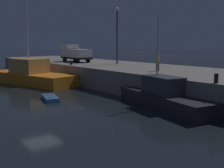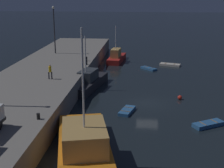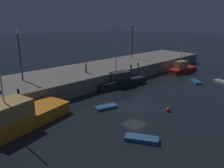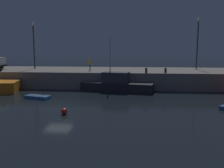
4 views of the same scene
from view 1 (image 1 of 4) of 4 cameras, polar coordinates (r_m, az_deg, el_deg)
name	(u,v)px [view 1 (image 1 of 4)]	position (r m, az deg, el deg)	size (l,w,h in m)	color
ground_plane	(41,110)	(21.19, -14.56, -5.25)	(320.00, 320.00, 0.00)	black
pier_quay	(163,80)	(29.06, 10.51, 0.84)	(68.40, 10.75, 2.27)	gray
fishing_boat_blue	(31,75)	(35.17, -16.55, 1.84)	(13.36, 6.70, 10.05)	orange
fishing_boat_white	(164,97)	(21.34, 10.68, -2.65)	(9.43, 4.09, 6.91)	#232328
rowboat_white_mid	(50,98)	(24.66, -12.73, -2.86)	(2.93, 1.79, 0.38)	#2D6099
lamp_post_west	(117,31)	(35.23, 1.07, 10.98)	(0.44, 0.44, 7.08)	#38383D
utility_truck	(75,53)	(39.91, -7.65, 6.35)	(5.89, 2.20, 2.44)	black
dockworker	(158,61)	(26.60, 9.48, 4.83)	(0.38, 0.47, 1.78)	black
bollard_west	(216,78)	(19.64, 20.85, 1.10)	(0.28, 0.28, 0.65)	black
bollard_central	(71,63)	(34.55, -8.47, 4.40)	(0.28, 0.28, 0.50)	black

